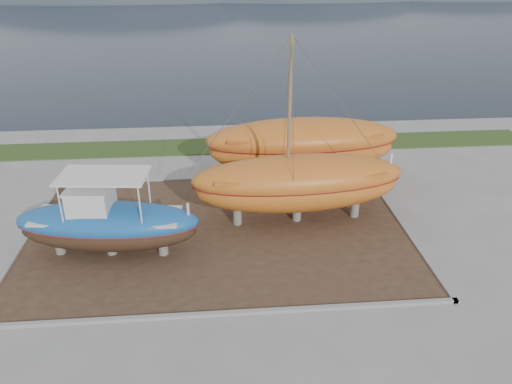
{
  "coord_description": "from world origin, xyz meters",
  "views": [
    {
      "loc": [
        0.04,
        -16.92,
        12.52
      ],
      "look_at": [
        1.82,
        4.0,
        2.1
      ],
      "focal_mm": 35.0,
      "sensor_mm": 36.0,
      "label": 1
    }
  ],
  "objects_px": {
    "orange_sailboat": "(300,135)",
    "orange_bare_hull": "(302,151)",
    "blue_caique": "(107,215)",
    "white_dinghy": "(109,221)"
  },
  "relations": [
    {
      "from": "blue_caique",
      "to": "orange_sailboat",
      "type": "relative_size",
      "value": 0.77
    },
    {
      "from": "orange_sailboat",
      "to": "orange_bare_hull",
      "type": "height_order",
      "value": "orange_sailboat"
    },
    {
      "from": "blue_caique",
      "to": "orange_bare_hull",
      "type": "xyz_separation_m",
      "value": [
        9.78,
        7.04,
        -0.12
      ]
    },
    {
      "from": "orange_sailboat",
      "to": "orange_bare_hull",
      "type": "relative_size",
      "value": 0.94
    },
    {
      "from": "blue_caique",
      "to": "orange_sailboat",
      "type": "xyz_separation_m",
      "value": [
        8.76,
        2.32,
        2.6
      ]
    },
    {
      "from": "orange_sailboat",
      "to": "orange_bare_hull",
      "type": "xyz_separation_m",
      "value": [
        1.03,
        4.72,
        -2.72
      ]
    },
    {
      "from": "blue_caique",
      "to": "orange_sailboat",
      "type": "bearing_deg",
      "value": 20.72
    },
    {
      "from": "orange_sailboat",
      "to": "orange_bare_hull",
      "type": "bearing_deg",
      "value": 75.04
    },
    {
      "from": "blue_caique",
      "to": "white_dinghy",
      "type": "height_order",
      "value": "blue_caique"
    },
    {
      "from": "white_dinghy",
      "to": "orange_bare_hull",
      "type": "relative_size",
      "value": 0.34
    }
  ]
}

